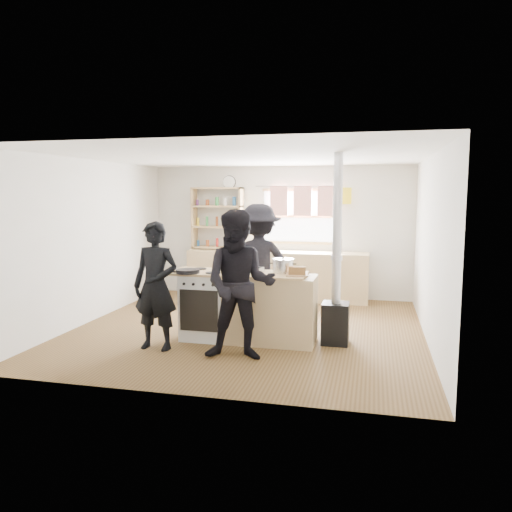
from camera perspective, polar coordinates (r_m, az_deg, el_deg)
The scene contains 14 objects.
ground at distance 7.42m, azimuth -0.93°, elevation -8.37°, with size 5.00×5.00×0.01m, color brown.
back_counter at distance 9.44m, azimuth 2.38°, elevation -2.19°, with size 3.40×0.55×0.90m, color tan.
shelving_unit at distance 9.74m, azimuth -4.42°, elevation 4.37°, with size 1.00×0.28×1.20m.
thermos at distance 9.22m, azimuth 9.52°, elevation 1.14°, with size 0.10×0.10×0.26m, color silver.
cooking_island at distance 6.75m, azimuth -0.89°, elevation -5.81°, with size 1.97×0.64×0.93m.
skillet_greens at distance 6.68m, azimuth -7.81°, elevation -1.71°, with size 0.43×0.43×0.05m.
roast_tray at distance 6.73m, azimuth -1.00°, elevation -1.52°, with size 0.44×0.36×0.06m.
stockpot_stove at distance 6.90m, azimuth -3.46°, elevation -0.90°, with size 0.24×0.24×0.19m.
stockpot_counter at distance 6.64m, azimuth 3.12°, elevation -1.12°, with size 0.29×0.29×0.21m.
bread_board at distance 6.42m, azimuth 4.71°, elevation -1.83°, with size 0.31×0.24×0.12m.
flue_heater at distance 6.66m, azimuth 9.11°, elevation -4.53°, with size 0.35×0.35×2.50m.
person_near_left at distance 6.45m, azimuth -11.39°, elevation -3.37°, with size 0.60×0.39×1.63m, color black.
person_near_right at distance 5.93m, azimuth -1.86°, elevation -3.38°, with size 0.87×0.68×1.79m, color black.
person_far at distance 7.62m, azimuth 0.32°, elevation -0.90°, with size 1.18×0.68×1.83m, color black.
Camera 1 is at (1.76, -6.93, 1.98)m, focal length 35.00 mm.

